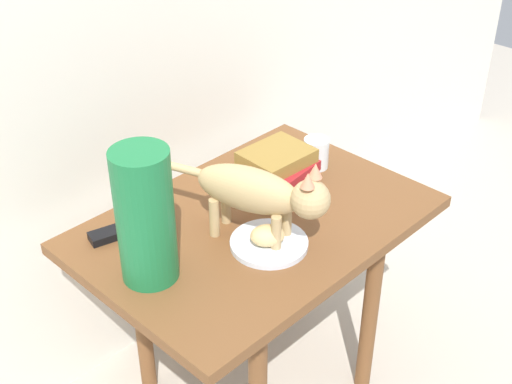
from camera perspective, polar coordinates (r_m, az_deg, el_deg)
The scene contains 9 objects.
ground_plane at distance 2.13m, azimuth -0.00°, elevation -15.37°, with size 6.00×6.00×0.00m, color #B2A899.
side_table at distance 1.78m, azimuth -0.00°, elevation -4.36°, with size 0.85×0.59×0.59m.
plate at distance 1.64m, azimuth 1.07°, elevation -4.19°, with size 0.18×0.18×0.01m, color silver.
bread_roll at distance 1.61m, azimuth 0.93°, elevation -3.56°, with size 0.08×0.06×0.05m, color #E0BC7A.
cat at distance 1.59m, azimuth 0.33°, elevation -0.03°, with size 0.19×0.46×0.23m.
book_stack at distance 1.83m, azimuth 1.77°, elevation 1.75°, with size 0.19×0.17×0.11m.
green_vase at distance 1.49m, azimuth -9.01°, elevation -1.99°, with size 0.13×0.13×0.31m, color #196B38.
candle_jar at distance 1.94m, azimuth 4.91°, elevation 3.05°, with size 0.07×0.07×0.08m.
tv_remote at distance 1.71m, azimuth -10.98°, elevation -3.12°, with size 0.15×0.04×0.02m, color black.
Camera 1 is at (-1.02, -0.99, 1.59)m, focal length 49.16 mm.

